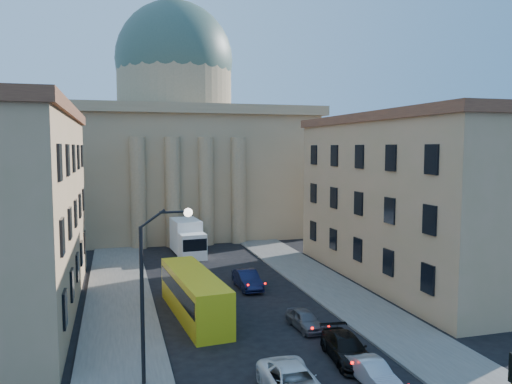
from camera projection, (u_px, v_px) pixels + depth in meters
The scene contains 12 objects.
sidewalk_left at pixel (120, 320), 33.99m from camera, with size 5.00×60.00×0.15m, color #585550.
sidewalk_right at pixel (347, 299), 38.65m from camera, with size 5.00×60.00×0.15m, color #585550.
church at pixel (176, 147), 71.14m from camera, with size 68.02×28.76×36.60m.
building_right at pixel (415, 197), 44.15m from camera, with size 11.60×26.60×14.70m.
street_lamp at pixel (153, 281), 24.37m from camera, with size 2.62×0.44×8.83m.
car_right_near at pixel (373, 373), 24.81m from camera, with size 1.29×3.70×1.22m, color #9EA0A5.
car_left_mid at pixel (293, 384), 23.40m from camera, with size 2.43×5.27×1.46m, color white.
car_right_mid at pixel (347, 348), 27.61m from camera, with size 1.95×4.80×1.39m, color black.
car_right_far at pixel (305, 320), 32.43m from camera, with size 1.47×3.65×1.24m, color #505055.
car_right_distant at pixel (247, 280), 41.68m from camera, with size 1.62×4.64×1.53m, color black.
city_bus at pixel (194, 293), 34.77m from camera, with size 3.47×11.08×3.07m.
box_truck at pixel (188, 239), 54.64m from camera, with size 3.19×7.07×3.79m.
Camera 1 is at (-8.68, -16.34, 11.82)m, focal length 35.00 mm.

